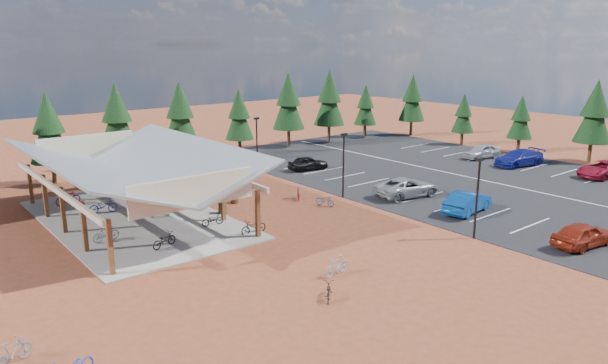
# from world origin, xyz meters

# --- Properties ---
(ground) EXTENTS (140.00, 140.00, 0.00)m
(ground) POSITION_xyz_m (0.00, 0.00, 0.00)
(ground) COLOR brown
(ground) RESTS_ON ground
(asphalt_lot) EXTENTS (27.00, 44.00, 0.04)m
(asphalt_lot) POSITION_xyz_m (18.50, 3.00, 0.02)
(asphalt_lot) COLOR black
(asphalt_lot) RESTS_ON ground
(concrete_pad) EXTENTS (10.60, 18.60, 0.10)m
(concrete_pad) POSITION_xyz_m (-10.00, 7.00, 0.05)
(concrete_pad) COLOR gray
(concrete_pad) RESTS_ON ground
(bike_pavilion) EXTENTS (11.65, 19.40, 4.97)m
(bike_pavilion) POSITION_xyz_m (-10.00, 7.00, 3.82)
(bike_pavilion) COLOR #573219
(bike_pavilion) RESTS_ON concrete_pad
(lamp_post_0) EXTENTS (0.50, 0.25, 5.14)m
(lamp_post_0) POSITION_xyz_m (5.00, -10.00, 2.98)
(lamp_post_0) COLOR black
(lamp_post_0) RESTS_ON ground
(lamp_post_1) EXTENTS (0.50, 0.25, 5.14)m
(lamp_post_1) POSITION_xyz_m (5.00, 2.00, 2.98)
(lamp_post_1) COLOR black
(lamp_post_1) RESTS_ON ground
(lamp_post_2) EXTENTS (0.50, 0.25, 5.14)m
(lamp_post_2) POSITION_xyz_m (5.00, 14.00, 2.98)
(lamp_post_2) COLOR black
(lamp_post_2) RESTS_ON ground
(trash_bin_0) EXTENTS (0.60, 0.60, 0.90)m
(trash_bin_0) POSITION_xyz_m (-4.66, 4.17, 0.45)
(trash_bin_0) COLOR #463019
(trash_bin_0) RESTS_ON ground
(trash_bin_1) EXTENTS (0.60, 0.60, 0.90)m
(trash_bin_1) POSITION_xyz_m (-2.48, 6.07, 0.45)
(trash_bin_1) COLOR #463019
(trash_bin_1) RESTS_ON ground
(pine_2) EXTENTS (3.42, 3.42, 7.97)m
(pine_2) POSITION_xyz_m (-11.51, 21.04, 4.86)
(pine_2) COLOR #382314
(pine_2) RESTS_ON ground
(pine_3) EXTENTS (3.60, 3.60, 8.38)m
(pine_3) POSITION_xyz_m (-5.00, 22.72, 5.12)
(pine_3) COLOR #382314
(pine_3) RESTS_ON ground
(pine_4) EXTENTS (3.57, 3.57, 8.31)m
(pine_4) POSITION_xyz_m (1.07, 21.79, 5.08)
(pine_4) COLOR #382314
(pine_4) RESTS_ON ground
(pine_5) EXTENTS (3.11, 3.11, 7.24)m
(pine_5) POSITION_xyz_m (7.96, 21.73, 4.42)
(pine_5) COLOR #382314
(pine_5) RESTS_ON ground
(pine_6) EXTENTS (3.75, 3.75, 8.75)m
(pine_6) POSITION_xyz_m (15.15, 22.33, 5.34)
(pine_6) COLOR #382314
(pine_6) RESTS_ON ground
(pine_7) EXTENTS (3.79, 3.79, 8.84)m
(pine_7) POSITION_xyz_m (20.98, 21.72, 5.40)
(pine_7) COLOR #382314
(pine_7) RESTS_ON ground
(pine_8) EXTENTS (2.93, 2.93, 6.82)m
(pine_8) POSITION_xyz_m (27.13, 21.57, 4.16)
(pine_8) COLOR #382314
(pine_8) RESTS_ON ground
(pine_10) EXTENTS (3.62, 3.62, 8.44)m
(pine_10) POSITION_xyz_m (33.98, -4.10, 5.15)
(pine_10) COLOR #382314
(pine_10) RESTS_ON ground
(pine_11) EXTENTS (2.74, 2.74, 6.39)m
(pine_11) POSITION_xyz_m (33.30, 3.44, 3.90)
(pine_11) COLOR #382314
(pine_11) RESTS_ON ground
(pine_12) EXTENTS (2.65, 2.65, 6.16)m
(pine_12) POSITION_xyz_m (32.38, 10.29, 3.76)
(pine_12) COLOR #382314
(pine_12) RESTS_ON ground
(pine_13) EXTENTS (3.44, 3.44, 8.02)m
(pine_13) POSITION_xyz_m (33.11, 18.85, 4.89)
(pine_13) COLOR #382314
(pine_13) RESTS_ON ground
(bike_0) EXTENTS (1.83, 1.10, 0.91)m
(bike_0) POSITION_xyz_m (-10.81, 0.51, 0.55)
(bike_0) COLOR black
(bike_0) RESTS_ON concrete_pad
(bike_1) EXTENTS (1.64, 0.47, 0.98)m
(bike_1) POSITION_xyz_m (-13.15, 3.68, 0.59)
(bike_1) COLOR gray
(bike_1) RESTS_ON concrete_pad
(bike_2) EXTENTS (2.02, 1.12, 1.00)m
(bike_2) POSITION_xyz_m (-11.25, 9.59, 0.60)
(bike_2) COLOR navy
(bike_2) RESTS_ON concrete_pad
(bike_3) EXTENTS (1.86, 0.63, 1.10)m
(bike_3) POSITION_xyz_m (-12.64, 13.12, 0.65)
(bike_3) COLOR maroon
(bike_3) RESTS_ON concrete_pad
(bike_4) EXTENTS (1.56, 0.68, 0.80)m
(bike_4) POSITION_xyz_m (-6.58, 2.23, 0.50)
(bike_4) COLOR black
(bike_4) RESTS_ON concrete_pad
(bike_5) EXTENTS (1.79, 0.70, 1.05)m
(bike_5) POSITION_xyz_m (-8.49, 6.26, 0.62)
(bike_5) COLOR #93979B
(bike_5) RESTS_ON concrete_pad
(bike_6) EXTENTS (1.87, 0.95, 0.94)m
(bike_6) POSITION_xyz_m (-6.50, 9.87, 0.57)
(bike_6) COLOR navy
(bike_6) RESTS_ON concrete_pad
(bike_7) EXTENTS (1.70, 0.73, 0.99)m
(bike_7) POSITION_xyz_m (-8.98, 13.07, 0.60)
(bike_7) COLOR maroon
(bike_7) RESTS_ON concrete_pad
(bike_9) EXTENTS (1.78, 1.30, 1.06)m
(bike_9) POSITION_xyz_m (-20.46, -7.18, 0.53)
(bike_9) COLOR gray
(bike_9) RESTS_ON ground
(bike_12) EXTENTS (1.42, 1.49, 0.80)m
(bike_12) POSITION_xyz_m (-7.61, -10.53, 0.40)
(bike_12) COLOR black
(bike_12) RESTS_ON ground
(bike_13) EXTENTS (1.78, 0.68, 1.05)m
(bike_13) POSITION_xyz_m (-5.42, -8.73, 0.52)
(bike_13) COLOR #999DA2
(bike_13) RESTS_ON ground
(bike_14) EXTENTS (0.99, 1.64, 0.81)m
(bike_14) POSITION_xyz_m (2.38, 1.16, 0.41)
(bike_14) COLOR #144B8F
(bike_14) RESTS_ON ground
(bike_15) EXTENTS (1.22, 1.52, 0.93)m
(bike_15) POSITION_xyz_m (1.95, 3.84, 0.46)
(bike_15) COLOR maroon
(bike_15) RESTS_ON ground
(bike_16) EXTENTS (1.83, 0.67, 0.95)m
(bike_16) POSITION_xyz_m (-5.22, -0.62, 0.48)
(bike_16) COLOR black
(bike_16) RESTS_ON ground
(car_0) EXTENTS (4.54, 2.37, 1.47)m
(car_0) POSITION_xyz_m (8.76, -14.92, 0.78)
(car_0) COLOR maroon
(car_0) RESTS_ON asphalt_lot
(car_1) EXTENTS (4.95, 2.38, 1.57)m
(car_1) POSITION_xyz_m (9.20, -6.57, 0.82)
(car_1) COLOR navy
(car_1) RESTS_ON asphalt_lot
(car_2) EXTENTS (5.68, 3.23, 1.50)m
(car_2) POSITION_xyz_m (9.12, -1.02, 0.79)
(car_2) COLOR gray
(car_2) RESTS_ON asphalt_lot
(car_4) EXTENTS (4.14, 2.25, 1.33)m
(car_4) POSITION_xyz_m (8.97, 11.18, 0.71)
(car_4) COLOR black
(car_4) RESTS_ON asphalt_lot
(car_6) EXTENTS (5.57, 3.19, 1.46)m
(car_6) POSITION_xyz_m (27.94, -7.94, 0.77)
(car_6) COLOR maroon
(car_6) RESTS_ON asphalt_lot
(car_7) EXTENTS (5.79, 3.17, 1.59)m
(car_7) POSITION_xyz_m (26.49, -0.59, 0.84)
(car_7) COLOR navy
(car_7) RESTS_ON asphalt_lot
(car_8) EXTENTS (4.65, 2.35, 1.52)m
(car_8) POSITION_xyz_m (26.77, 3.87, 0.80)
(car_8) COLOR #9DA0A5
(car_8) RESTS_ON asphalt_lot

